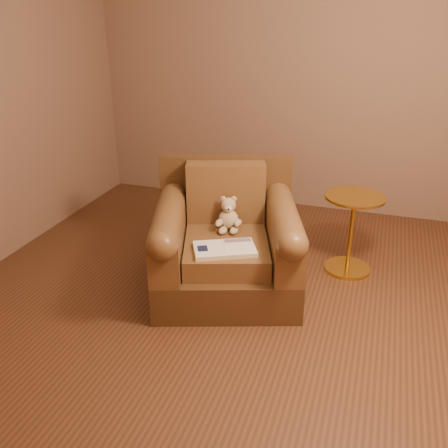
% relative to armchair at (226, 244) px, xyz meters
% --- Properties ---
extents(floor, '(4.00, 4.00, 0.00)m').
position_rel_armchair_xyz_m(floor, '(0.07, -0.17, -0.35)').
color(floor, '#55321D').
rests_on(floor, ground).
extents(room, '(4.02, 4.02, 2.71)m').
position_rel_armchair_xyz_m(room, '(0.07, -0.17, 1.36)').
color(room, '#846551').
rests_on(room, ground).
extents(armchair, '(1.27, 1.24, 0.92)m').
position_rel_armchair_xyz_m(armchair, '(0.00, 0.00, 0.00)').
color(armchair, '#493018').
rests_on(armchair, floor).
extents(teddy_bear, '(0.19, 0.22, 0.26)m').
position_rel_armchair_xyz_m(teddy_bear, '(-0.01, 0.09, 0.18)').
color(teddy_bear, tan).
rests_on(teddy_bear, armchair).
extents(guidebook, '(0.48, 0.41, 0.03)m').
position_rel_armchair_xyz_m(guidebook, '(0.07, -0.26, 0.10)').
color(guidebook, beige).
rests_on(guidebook, armchair).
extents(side_table, '(0.46, 0.46, 0.64)m').
position_rel_armchair_xyz_m(side_table, '(0.86, 0.54, -0.01)').
color(side_table, gold).
rests_on(side_table, floor).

